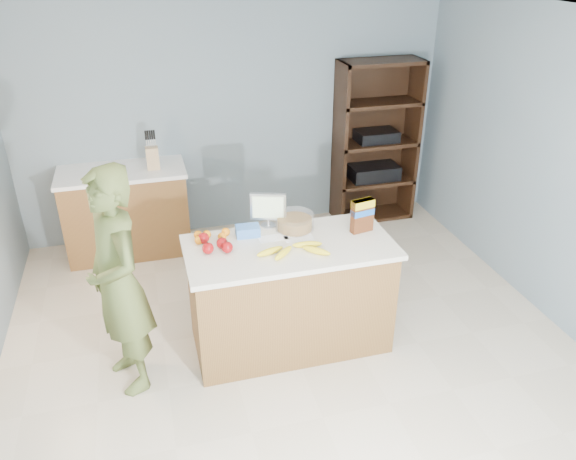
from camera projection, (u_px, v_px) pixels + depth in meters
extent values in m
cube|color=beige|center=(300.00, 365.00, 4.33)|extent=(4.50, 5.00, 0.02)
cube|color=gray|center=(234.00, 117.00, 5.89)|extent=(4.50, 0.02, 2.50)
cube|color=white|center=(304.00, 23.00, 3.17)|extent=(4.50, 5.00, 0.02)
cube|color=brown|center=(290.00, 297.00, 4.39)|extent=(1.50, 0.70, 0.86)
cube|color=silver|center=(290.00, 247.00, 4.18)|extent=(1.56, 0.76, 0.04)
cube|color=black|center=(290.00, 336.00, 4.56)|extent=(1.46, 0.66, 0.10)
cube|color=brown|center=(127.00, 213.00, 5.73)|extent=(1.20, 0.60, 0.86)
cube|color=white|center=(121.00, 172.00, 5.52)|extent=(1.24, 0.62, 0.04)
cube|color=black|center=(370.00, 138.00, 6.40)|extent=(0.90, 0.04, 1.80)
cube|color=black|center=(339.00, 146.00, 6.14)|extent=(0.04, 0.40, 1.80)
cube|color=black|center=(411.00, 139.00, 6.34)|extent=(0.04, 0.40, 1.80)
cube|color=black|center=(370.00, 214.00, 6.65)|extent=(0.90, 0.40, 0.04)
cube|color=black|center=(373.00, 180.00, 6.45)|extent=(0.90, 0.40, 0.04)
cube|color=black|center=(376.00, 143.00, 6.24)|extent=(0.90, 0.40, 0.04)
cube|color=black|center=(379.00, 103.00, 6.03)|extent=(0.90, 0.40, 0.04)
cube|color=black|center=(382.00, 62.00, 5.83)|extent=(0.90, 0.40, 0.04)
cube|color=black|center=(374.00, 172.00, 6.40)|extent=(0.55, 0.32, 0.16)
cube|color=black|center=(376.00, 136.00, 6.20)|extent=(0.45, 0.30, 0.12)
imported|color=#525E2C|center=(118.00, 283.00, 3.82)|extent=(0.60, 0.72, 1.69)
cube|color=tan|center=(153.00, 158.00, 5.50)|extent=(0.12, 0.10, 0.22)
cylinder|color=black|center=(147.00, 143.00, 5.41)|extent=(0.02, 0.02, 0.09)
cylinder|color=black|center=(149.00, 143.00, 5.42)|extent=(0.02, 0.02, 0.09)
cylinder|color=black|center=(151.00, 143.00, 5.42)|extent=(0.02, 0.02, 0.09)
cylinder|color=black|center=(153.00, 143.00, 5.43)|extent=(0.02, 0.02, 0.09)
cylinder|color=black|center=(155.00, 142.00, 5.43)|extent=(0.02, 0.02, 0.09)
cube|color=white|center=(273.00, 238.00, 4.26)|extent=(0.23, 0.12, 0.00)
cube|color=white|center=(299.00, 238.00, 4.26)|extent=(0.22, 0.12, 0.00)
ellipsoid|color=yellow|center=(270.00, 251.00, 4.04)|extent=(0.23, 0.12, 0.05)
ellipsoid|color=yellow|center=(283.00, 253.00, 4.01)|extent=(0.20, 0.19, 0.05)
ellipsoid|color=yellow|center=(307.00, 244.00, 4.12)|extent=(0.23, 0.08, 0.05)
ellipsoid|color=yellow|center=(316.00, 251.00, 4.04)|extent=(0.20, 0.19, 0.05)
sphere|color=maroon|center=(203.00, 238.00, 4.17)|extent=(0.09, 0.09, 0.09)
sphere|color=maroon|center=(227.00, 247.00, 4.05)|extent=(0.09, 0.09, 0.09)
sphere|color=maroon|center=(208.00, 248.00, 4.04)|extent=(0.09, 0.09, 0.09)
sphere|color=maroon|center=(222.00, 243.00, 4.10)|extent=(0.09, 0.09, 0.09)
sphere|color=orange|center=(199.00, 240.00, 4.17)|extent=(0.07, 0.07, 0.07)
sphere|color=orange|center=(207.00, 234.00, 4.25)|extent=(0.07, 0.07, 0.07)
sphere|color=orange|center=(222.00, 237.00, 4.21)|extent=(0.07, 0.07, 0.07)
sphere|color=orange|center=(226.00, 232.00, 4.28)|extent=(0.07, 0.07, 0.07)
sphere|color=orange|center=(198.00, 235.00, 4.24)|extent=(0.07, 0.07, 0.07)
cube|color=blue|center=(248.00, 231.00, 4.28)|extent=(0.19, 0.13, 0.08)
cylinder|color=#267219|center=(295.00, 224.00, 4.38)|extent=(0.27, 0.27, 0.09)
cylinder|color=white|center=(295.00, 222.00, 4.37)|extent=(0.30, 0.30, 0.13)
cylinder|color=silver|center=(268.00, 225.00, 4.44)|extent=(0.12, 0.12, 0.01)
cylinder|color=silver|center=(268.00, 222.00, 4.42)|extent=(0.02, 0.02, 0.05)
cube|color=silver|center=(268.00, 206.00, 4.36)|extent=(0.28, 0.12, 0.22)
cube|color=yellow|center=(268.00, 208.00, 4.34)|extent=(0.23, 0.08, 0.18)
cube|color=#592B14|center=(362.00, 216.00, 4.30)|extent=(0.19, 0.10, 0.27)
cube|color=yellow|center=(363.00, 204.00, 4.26)|extent=(0.19, 0.10, 0.06)
cube|color=blue|center=(363.00, 212.00, 4.29)|extent=(0.19, 0.10, 0.05)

